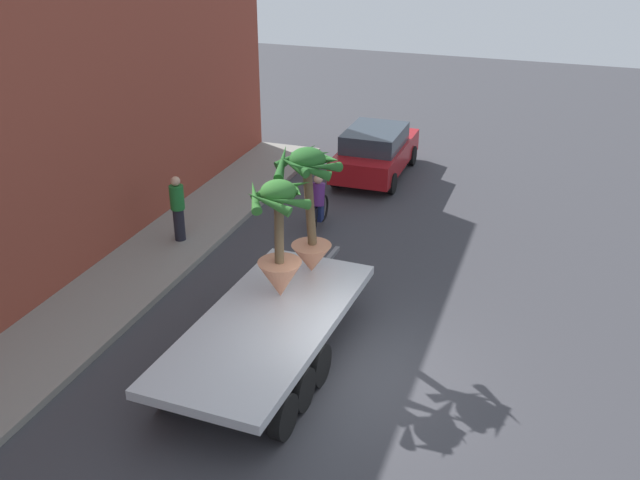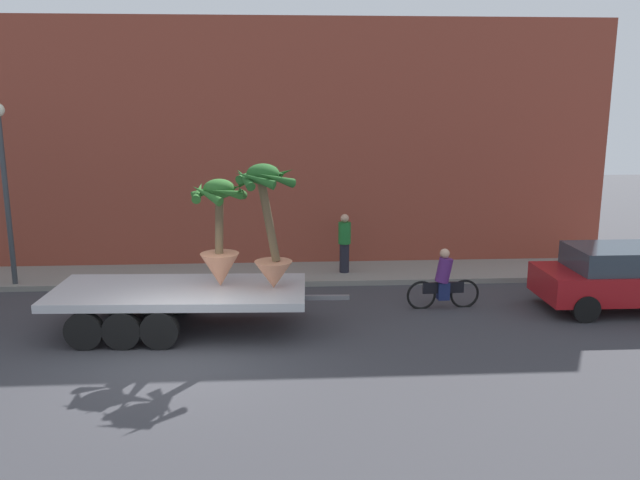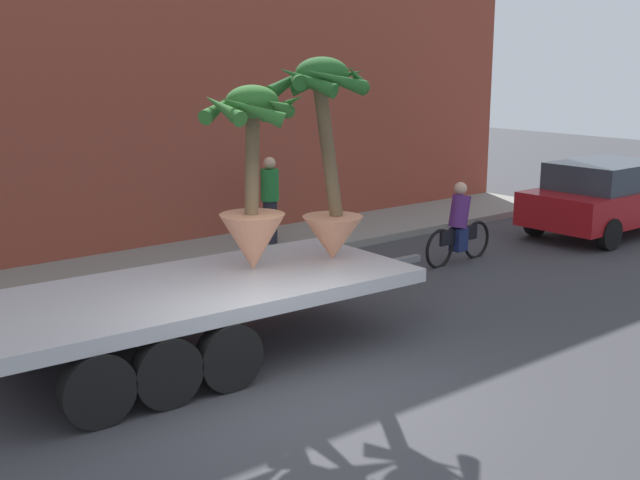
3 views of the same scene
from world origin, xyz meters
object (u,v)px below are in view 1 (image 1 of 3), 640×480
Objects in this scene: flatbed_trailer at (262,336)px; potted_palm_middle at (309,209)px; potted_palm_rear at (279,244)px; parked_car at (376,151)px; cyclist at (318,205)px; pedestrian_near_gate at (178,207)px.

flatbed_trailer is 2.40× the size of potted_palm_middle.
potted_palm_rear is at bearing 4.41° from flatbed_trailer.
parked_car reaches higher than flatbed_trailer.
pedestrian_near_gate is at bearing 126.00° from cyclist.
cyclist is 4.38m from parked_car.
potted_palm_middle is 0.66× the size of parked_car.
parked_car is (9.71, 0.71, -1.29)m from potted_palm_rear.
parked_car is at bearing 4.19° from potted_palm_rear.
pedestrian_near_gate is (3.18, 4.07, -1.07)m from potted_palm_rear.
flatbed_trailer is at bearing -175.59° from potted_palm_rear.
flatbed_trailer is 6.62m from cyclist.
pedestrian_near_gate is (4.35, 4.16, 0.28)m from flatbed_trailer.
potted_palm_rear is 1.15m from potted_palm_middle.
parked_car is 7.34m from pedestrian_near_gate.
flatbed_trailer is 3.87× the size of pedestrian_near_gate.
potted_palm_rear is (1.17, 0.09, 1.35)m from flatbed_trailer.
potted_palm_rear is 5.65m from cyclist.
cyclist is (6.52, 1.18, -0.09)m from flatbed_trailer.
pedestrian_near_gate is (-6.53, 3.36, 0.22)m from parked_car.
potted_palm_middle is (2.25, -0.13, 1.68)m from flatbed_trailer.
potted_palm_middle reaches higher than cyclist.
potted_palm_middle is at bearing -3.31° from flatbed_trailer.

